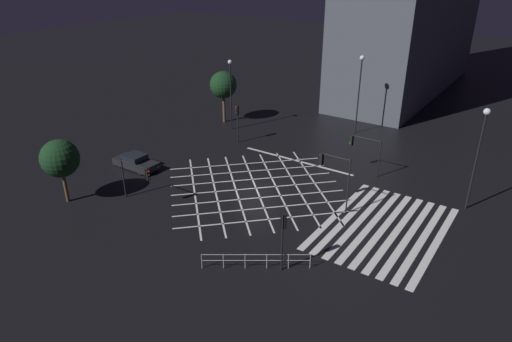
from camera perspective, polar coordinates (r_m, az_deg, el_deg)
The scene contains 14 objects.
ground_plane at distance 38.09m, azimuth 0.00°, elevation -2.15°, with size 200.00×200.00×0.00m, color black.
road_markings at distance 35.37m, azimuth 9.55°, elevation -4.83°, with size 17.22×23.47×0.01m.
traffic_light_sw_main at distance 27.26m, azimuth 3.42°, elevation -7.42°, with size 0.39×0.36×3.92m.
traffic_light_nw_cross at distance 35.89m, azimuth -14.59°, elevation -0.38°, with size 0.36×3.15×3.36m.
traffic_light_median_south at distance 34.08m, azimuth 9.71°, elevation 0.17°, with size 0.36×2.53×4.47m.
traffic_light_se_cross at distance 40.89m, azimuth 13.23°, elevation 3.06°, with size 0.36×2.91×3.46m.
traffic_light_ne_main at distance 46.64m, azimuth -2.37°, elevation 6.87°, with size 0.39×0.36×4.02m.
street_lamp_east at distance 49.94m, azimuth -3.21°, elevation 10.87°, with size 0.46×0.46×7.73m.
street_lamp_west at distance 49.77m, azimuth 12.89°, elevation 11.09°, with size 0.51×0.51×8.41m.
street_lamp_far at distance 36.46m, azimuth 26.26°, elevation 3.39°, with size 0.49×0.49×7.98m.
street_tree_near at distance 37.55m, azimuth -23.31°, elevation 1.44°, with size 2.93×2.93×5.15m.
street_tree_far at distance 52.70m, azimuth -4.11°, elevation 10.67°, with size 3.08×3.08×5.94m.
waiting_car at distance 42.85m, azimuth -14.79°, elevation 1.10°, with size 1.86×4.42×1.32m.
pedestrian_railing at distance 28.48m, azimuth 0.00°, elevation -10.98°, with size 3.82×5.56×1.05m.
Camera 1 is at (-27.95, -19.12, 17.43)m, focal length 32.00 mm.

